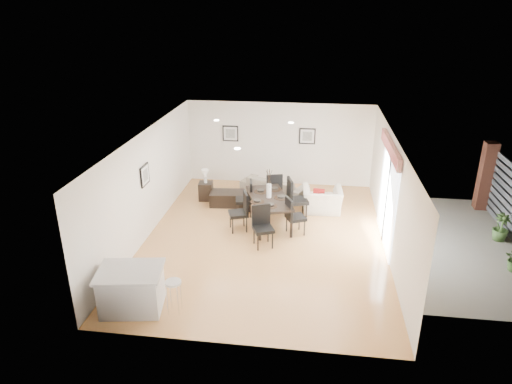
# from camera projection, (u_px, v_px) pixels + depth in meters

# --- Properties ---
(ground) EXTENTS (8.00, 8.00, 0.00)m
(ground) POSITION_uv_depth(u_px,v_px,m) (265.00, 238.00, 11.68)
(ground) COLOR tan
(ground) RESTS_ON ground
(wall_back) EXTENTS (6.00, 0.04, 2.70)m
(wall_back) POSITION_uv_depth(u_px,v_px,m) (279.00, 144.00, 14.84)
(wall_back) COLOR white
(wall_back) RESTS_ON ground
(wall_front) EXTENTS (6.00, 0.04, 2.70)m
(wall_front) POSITION_uv_depth(u_px,v_px,m) (238.00, 279.00, 7.50)
(wall_front) COLOR white
(wall_front) RESTS_ON ground
(wall_left) EXTENTS (0.04, 8.00, 2.70)m
(wall_left) POSITION_uv_depth(u_px,v_px,m) (148.00, 183.00, 11.54)
(wall_left) COLOR white
(wall_left) RESTS_ON ground
(wall_right) EXTENTS (0.04, 8.00, 2.70)m
(wall_right) POSITION_uv_depth(u_px,v_px,m) (391.00, 196.00, 10.80)
(wall_right) COLOR white
(wall_right) RESTS_ON ground
(ceiling) EXTENTS (6.00, 8.00, 0.02)m
(ceiling) POSITION_uv_depth(u_px,v_px,m) (266.00, 136.00, 10.66)
(ceiling) COLOR white
(ceiling) RESTS_ON wall_back
(sofa) EXTENTS (2.21, 1.53, 0.60)m
(sofa) POSITION_uv_depth(u_px,v_px,m) (274.00, 186.00, 14.20)
(sofa) COLOR gray
(sofa) RESTS_ON ground
(armchair) EXTENTS (1.15, 1.02, 0.71)m
(armchair) POSITION_uv_depth(u_px,v_px,m) (322.00, 200.00, 13.08)
(armchair) COLOR silver
(armchair) RESTS_ON ground
(courtyard_plant_b) EXTENTS (0.46, 0.46, 0.71)m
(courtyard_plant_b) POSITION_uv_depth(u_px,v_px,m) (501.00, 227.00, 11.46)
(courtyard_plant_b) COLOR #3A5825
(courtyard_plant_b) RESTS_ON ground
(dining_table) EXTENTS (1.48, 2.08, 0.78)m
(dining_table) POSITION_uv_depth(u_px,v_px,m) (269.00, 200.00, 12.19)
(dining_table) COLOR black
(dining_table) RESTS_ON ground
(dining_chair_wnear) EXTENTS (0.60, 0.60, 1.05)m
(dining_chair_wnear) POSITION_uv_depth(u_px,v_px,m) (242.00, 209.00, 11.91)
(dining_chair_wnear) COLOR black
(dining_chair_wnear) RESTS_ON ground
(dining_chair_wfar) EXTENTS (0.54, 0.54, 1.02)m
(dining_chair_wfar) POSITION_uv_depth(u_px,v_px,m) (247.00, 196.00, 12.76)
(dining_chair_wfar) COLOR black
(dining_chair_wfar) RESTS_ON ground
(dining_chair_enear) EXTENTS (0.60, 0.60, 1.01)m
(dining_chair_enear) POSITION_uv_depth(u_px,v_px,m) (293.00, 214.00, 11.69)
(dining_chair_enear) COLOR black
(dining_chair_enear) RESTS_ON ground
(dining_chair_efar) EXTENTS (0.65, 0.65, 1.18)m
(dining_chair_efar) POSITION_uv_depth(u_px,v_px,m) (294.00, 197.00, 12.53)
(dining_chair_efar) COLOR black
(dining_chair_efar) RESTS_ON ground
(dining_chair_head) EXTENTS (0.61, 0.61, 1.04)m
(dining_chair_head) POSITION_uv_depth(u_px,v_px,m) (262.00, 223.00, 11.16)
(dining_chair_head) COLOR black
(dining_chair_head) RESTS_ON ground
(dining_chair_foot) EXTENTS (0.57, 0.57, 1.05)m
(dining_chair_foot) POSITION_uv_depth(u_px,v_px,m) (274.00, 188.00, 13.30)
(dining_chair_foot) COLOR black
(dining_chair_foot) RESTS_ON ground
(vase) EXTENTS (0.96, 1.51, 0.79)m
(vase) POSITION_uv_depth(u_px,v_px,m) (269.00, 187.00, 12.04)
(vase) COLOR white
(vase) RESTS_ON dining_table
(coffee_table) EXTENTS (1.07, 0.71, 0.41)m
(coffee_table) POSITION_uv_depth(u_px,v_px,m) (227.00, 198.00, 13.58)
(coffee_table) COLOR black
(coffee_table) RESTS_ON ground
(side_table) EXTENTS (0.46, 0.46, 0.55)m
(side_table) POSITION_uv_depth(u_px,v_px,m) (206.00, 191.00, 13.92)
(side_table) COLOR black
(side_table) RESTS_ON ground
(table_lamp) EXTENTS (0.22, 0.22, 0.42)m
(table_lamp) POSITION_uv_depth(u_px,v_px,m) (205.00, 174.00, 13.71)
(table_lamp) COLOR white
(table_lamp) RESTS_ON side_table
(cushion) EXTENTS (0.33, 0.15, 0.32)m
(cushion) POSITION_uv_depth(u_px,v_px,m) (319.00, 194.00, 12.92)
(cushion) COLOR maroon
(cushion) RESTS_ON armchair
(kitchen_island) EXTENTS (1.36, 1.12, 0.86)m
(kitchen_island) POSITION_uv_depth(u_px,v_px,m) (132.00, 289.00, 8.83)
(kitchen_island) COLOR silver
(kitchen_island) RESTS_ON ground
(bar_stool) EXTENTS (0.31, 0.31, 0.68)m
(bar_stool) POSITION_uv_depth(u_px,v_px,m) (173.00, 286.00, 8.67)
(bar_stool) COLOR silver
(bar_stool) RESTS_ON ground
(framed_print_back_left) EXTENTS (0.52, 0.04, 0.52)m
(framed_print_back_left) POSITION_uv_depth(u_px,v_px,m) (230.00, 133.00, 14.89)
(framed_print_back_left) COLOR black
(framed_print_back_left) RESTS_ON wall_back
(framed_print_back_right) EXTENTS (0.52, 0.04, 0.52)m
(framed_print_back_right) POSITION_uv_depth(u_px,v_px,m) (307.00, 136.00, 14.59)
(framed_print_back_right) COLOR black
(framed_print_back_right) RESTS_ON wall_back
(framed_print_left_wall) EXTENTS (0.04, 0.52, 0.52)m
(framed_print_left_wall) POSITION_uv_depth(u_px,v_px,m) (145.00, 175.00, 11.24)
(framed_print_left_wall) COLOR black
(framed_print_left_wall) RESTS_ON wall_left
(sliding_door) EXTENTS (0.12, 2.70, 2.57)m
(sliding_door) POSITION_uv_depth(u_px,v_px,m) (389.00, 179.00, 10.96)
(sliding_door) COLOR white
(sliding_door) RESTS_ON wall_right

